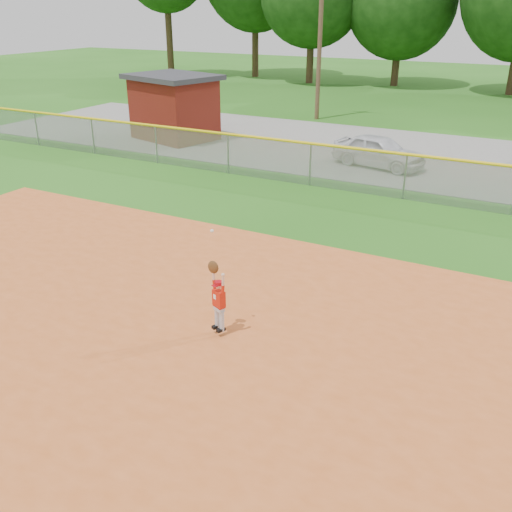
% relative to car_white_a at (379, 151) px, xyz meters
% --- Properties ---
extents(ground, '(120.00, 120.00, 0.00)m').
position_rel_car_white_a_xyz_m(ground, '(1.93, -13.53, -0.65)').
color(ground, '#266316').
rests_on(ground, ground).
extents(clay_infield, '(24.00, 16.00, 0.04)m').
position_rel_car_white_a_xyz_m(clay_infield, '(1.93, -16.53, -0.63)').
color(clay_infield, '#CB5B24').
rests_on(clay_infield, ground).
extents(parking_strip, '(44.00, 10.00, 0.03)m').
position_rel_car_white_a_xyz_m(parking_strip, '(1.93, 2.47, -0.64)').
color(parking_strip, slate).
rests_on(parking_strip, ground).
extents(car_white_a, '(3.87, 2.19, 1.24)m').
position_rel_car_white_a_xyz_m(car_white_a, '(0.00, 0.00, 0.00)').
color(car_white_a, silver).
rests_on(car_white_a, parking_strip).
extents(utility_shed, '(4.63, 4.01, 2.97)m').
position_rel_car_white_a_xyz_m(utility_shed, '(-10.02, 0.50, 0.86)').
color(utility_shed, '#57140C').
rests_on(utility_shed, ground).
extents(outfield_fence, '(40.06, 0.10, 1.55)m').
position_rel_car_white_a_xyz_m(outfield_fence, '(1.93, -3.53, 0.23)').
color(outfield_fence, gray).
rests_on(outfield_fence, ground).
extents(power_lines, '(19.40, 0.24, 9.00)m').
position_rel_car_white_a_xyz_m(power_lines, '(2.93, 8.47, 4.03)').
color(power_lines, '#4C3823').
rests_on(power_lines, ground).
extents(ballplayer, '(0.45, 0.30, 2.03)m').
position_rel_car_white_a_xyz_m(ballplayer, '(0.96, -13.59, 0.18)').
color(ballplayer, silver).
rests_on(ballplayer, ground).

